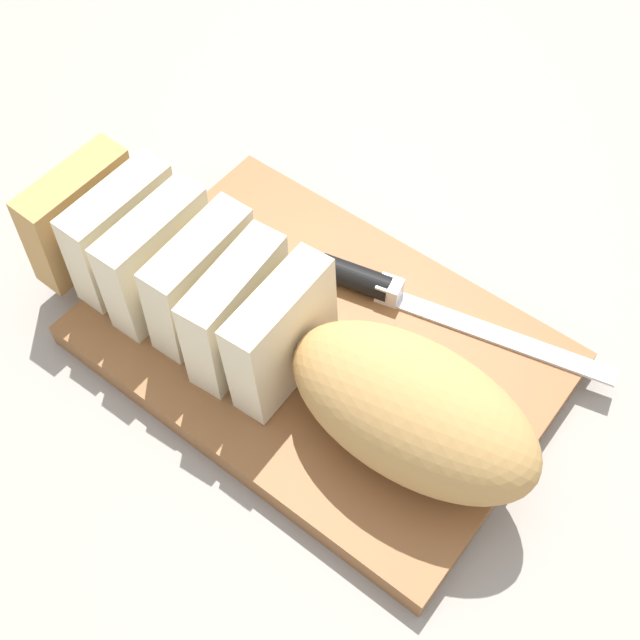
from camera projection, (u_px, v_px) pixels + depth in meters
The scene contains 6 objects.
ground_plane at pixel (320, 355), 0.70m from camera, with size 3.00×3.00×0.00m, color gray.
cutting_board at pixel (320, 348), 0.69m from camera, with size 0.38×0.26×0.02m, color brown.
bread_loaf at pixel (293, 339), 0.62m from camera, with size 0.45×0.12×0.10m.
bread_knife at pixel (388, 291), 0.70m from camera, with size 0.26×0.07×0.02m.
crumb_near_knife at pixel (308, 299), 0.70m from camera, with size 0.01×0.01×0.01m, color #996633.
crumb_near_loaf at pixel (310, 334), 0.68m from camera, with size 0.00×0.00×0.00m, color #996633.
Camera 1 is at (-0.22, 0.30, 0.59)m, focal length 45.97 mm.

